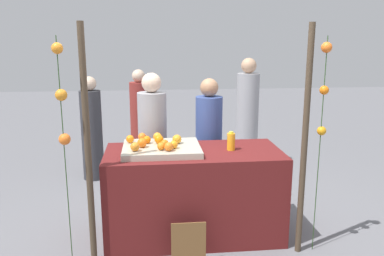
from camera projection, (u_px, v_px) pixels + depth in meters
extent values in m
plane|color=slate|center=(194.00, 234.00, 4.12)|extent=(24.00, 24.00, 0.00)
cube|color=#5B1919|center=(194.00, 193.00, 4.02)|extent=(1.75, 0.81, 0.90)
cube|color=#B2AD99|center=(162.00, 149.00, 3.88)|extent=(0.76, 0.61, 0.06)
sphere|color=orange|center=(161.00, 146.00, 3.72)|extent=(0.07, 0.07, 0.07)
sphere|color=orange|center=(177.00, 139.00, 3.95)|extent=(0.09, 0.09, 0.09)
sphere|color=orange|center=(130.00, 139.00, 3.98)|extent=(0.08, 0.08, 0.08)
sphere|color=orange|center=(159.00, 139.00, 3.94)|extent=(0.09, 0.09, 0.09)
sphere|color=orange|center=(142.00, 137.00, 4.06)|extent=(0.08, 0.08, 0.08)
sphere|color=orange|center=(142.00, 143.00, 3.81)|extent=(0.09, 0.09, 0.09)
sphere|color=orange|center=(135.00, 147.00, 3.68)|extent=(0.09, 0.09, 0.09)
sphere|color=orange|center=(157.00, 137.00, 4.06)|extent=(0.09, 0.09, 0.09)
sphere|color=orange|center=(147.00, 140.00, 3.96)|extent=(0.08, 0.08, 0.08)
sphere|color=orange|center=(174.00, 145.00, 3.77)|extent=(0.08, 0.08, 0.08)
sphere|color=orange|center=(169.00, 147.00, 3.69)|extent=(0.08, 0.08, 0.08)
sphere|color=orange|center=(165.00, 144.00, 3.80)|extent=(0.08, 0.08, 0.08)
cylinder|color=#FBA51F|center=(231.00, 142.00, 3.93)|extent=(0.08, 0.08, 0.17)
cylinder|color=yellow|center=(231.00, 132.00, 3.91)|extent=(0.04, 0.04, 0.02)
cube|color=brown|center=(189.00, 245.00, 3.49)|extent=(0.31, 0.01, 0.43)
cube|color=black|center=(188.00, 244.00, 3.51)|extent=(0.29, 0.02, 0.40)
cylinder|color=#99999E|center=(153.00, 153.00, 4.53)|extent=(0.33, 0.33, 1.40)
sphere|color=beige|center=(151.00, 83.00, 4.36)|extent=(0.22, 0.22, 0.22)
cylinder|color=#384C8C|center=(209.00, 153.00, 4.65)|extent=(0.31, 0.31, 1.34)
sphere|color=#A87A59|center=(209.00, 87.00, 4.48)|extent=(0.21, 0.21, 0.21)
cylinder|color=maroon|center=(140.00, 122.00, 6.43)|extent=(0.30, 0.30, 1.31)
sphere|color=beige|center=(138.00, 76.00, 6.26)|extent=(0.20, 0.20, 0.20)
cylinder|color=#99999E|center=(247.00, 121.00, 6.11)|extent=(0.34, 0.34, 1.48)
sphere|color=tan|center=(249.00, 66.00, 5.92)|extent=(0.23, 0.23, 0.23)
cylinder|color=#333338|center=(92.00, 135.00, 5.62)|extent=(0.30, 0.30, 1.28)
sphere|color=beige|center=(89.00, 84.00, 5.46)|extent=(0.20, 0.20, 0.20)
cylinder|color=#473828|center=(88.00, 150.00, 3.35)|extent=(0.06, 0.06, 2.13)
cylinder|color=#473828|center=(305.00, 144.00, 3.55)|extent=(0.06, 0.06, 2.13)
cylinder|color=#2D4C23|center=(65.00, 159.00, 3.29)|extent=(0.01, 0.01, 2.01)
sphere|color=orange|center=(57.00, 48.00, 3.08)|extent=(0.09, 0.09, 0.09)
sphere|color=orange|center=(61.00, 95.00, 3.17)|extent=(0.10, 0.10, 0.10)
sphere|color=orange|center=(65.00, 139.00, 3.26)|extent=(0.10, 0.10, 0.10)
cylinder|color=#2D4C23|center=(320.00, 149.00, 3.59)|extent=(0.01, 0.01, 2.01)
sphere|color=orange|center=(327.00, 47.00, 3.39)|extent=(0.09, 0.09, 0.09)
sphere|color=orange|center=(324.00, 90.00, 3.47)|extent=(0.08, 0.08, 0.08)
sphere|color=orange|center=(322.00, 131.00, 3.55)|extent=(0.08, 0.08, 0.08)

